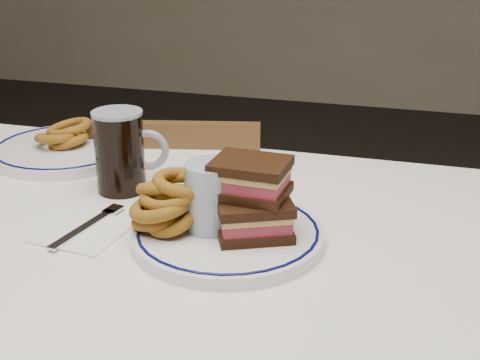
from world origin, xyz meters
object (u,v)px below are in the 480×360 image
(main_plate, at_px, (228,234))
(far_plate, at_px, (65,149))
(chair_far, at_px, (184,252))
(reuben_sandwich, at_px, (252,198))
(beer_mug, at_px, (121,151))

(main_plate, distance_m, far_plate, 0.52)
(chair_far, xyz_separation_m, main_plate, (0.26, -0.49, 0.32))
(reuben_sandwich, relative_size, far_plate, 0.46)
(beer_mug, xyz_separation_m, far_plate, (-0.20, 0.14, -0.06))
(beer_mug, bearing_deg, reuben_sandwich, -26.49)
(far_plate, bearing_deg, reuben_sandwich, -30.21)
(reuben_sandwich, bearing_deg, main_plate, -177.53)
(reuben_sandwich, relative_size, beer_mug, 0.92)
(main_plate, relative_size, beer_mug, 1.99)
(main_plate, xyz_separation_m, far_plate, (-0.44, 0.28, 0.00))
(chair_far, relative_size, far_plate, 2.69)
(chair_far, height_order, beer_mug, beer_mug)
(chair_far, relative_size, main_plate, 2.72)
(reuben_sandwich, distance_m, beer_mug, 0.31)
(chair_far, bearing_deg, beer_mug, -86.28)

